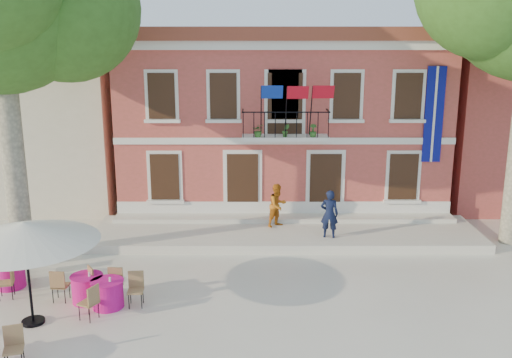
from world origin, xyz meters
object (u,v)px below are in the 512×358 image
at_px(cafe_table_3, 10,274).
at_px(patio_umbrella, 24,233).
at_px(cafe_table_0, 87,287).
at_px(pedestrian_navy, 329,214).
at_px(pedestrian_orange, 278,205).
at_px(cafe_table_4, 108,292).

bearing_deg(cafe_table_3, patio_umbrella, -55.99).
height_order(cafe_table_0, cafe_table_3, same).
xyz_separation_m(pedestrian_navy, cafe_table_0, (-7.23, -4.38, -0.73)).
bearing_deg(cafe_table_0, cafe_table_3, 159.46).
relative_size(pedestrian_orange, cafe_table_0, 0.83).
xyz_separation_m(cafe_table_0, cafe_table_4, (0.65, -0.34, 0.01)).
bearing_deg(cafe_table_4, cafe_table_0, 152.15).
height_order(patio_umbrella, cafe_table_4, patio_umbrella).
xyz_separation_m(patio_umbrella, cafe_table_3, (-1.47, 2.17, -2.03)).
bearing_deg(pedestrian_orange, cafe_table_3, 169.85).
height_order(patio_umbrella, cafe_table_3, patio_umbrella).
relative_size(pedestrian_navy, cafe_table_4, 0.91).
height_order(pedestrian_navy, pedestrian_orange, pedestrian_navy).
height_order(patio_umbrella, cafe_table_0, patio_umbrella).
xyz_separation_m(patio_umbrella, cafe_table_0, (1.06, 1.23, -2.03)).
xyz_separation_m(patio_umbrella, cafe_table_4, (1.71, 0.88, -2.02)).
relative_size(cafe_table_3, cafe_table_4, 1.05).
relative_size(pedestrian_navy, pedestrian_orange, 1.06).
distance_m(pedestrian_orange, cafe_table_3, 9.28).
bearing_deg(pedestrian_navy, cafe_table_4, 45.67).
height_order(pedestrian_orange, cafe_table_4, pedestrian_orange).
xyz_separation_m(patio_umbrella, pedestrian_orange, (6.54, 6.81, -1.34)).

